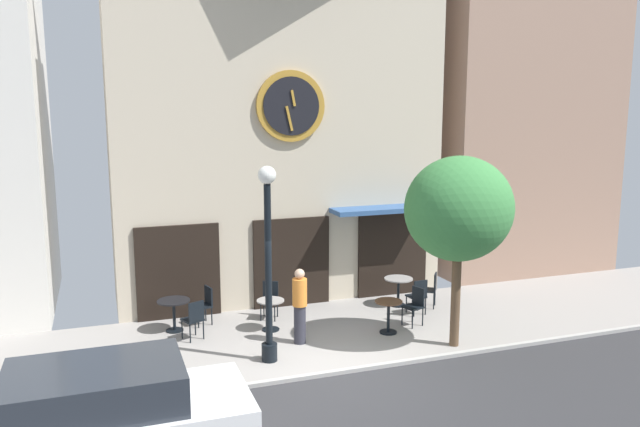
{
  "coord_description": "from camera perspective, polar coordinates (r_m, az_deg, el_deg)",
  "views": [
    {
      "loc": [
        -4.17,
        -10.68,
        5.13
      ],
      "look_at": [
        0.4,
        2.23,
        2.78
      ],
      "focal_mm": 35.32,
      "sensor_mm": 36.0,
      "label": 1
    }
  ],
  "objects": [
    {
      "name": "cafe_table_center_right",
      "position": [
        16.49,
        7.12,
        -6.52
      ],
      "size": [
        0.74,
        0.74,
        0.74
      ],
      "color": "black",
      "rests_on": "ground_plane"
    },
    {
      "name": "cafe_table_near_curb",
      "position": [
        14.7,
        -4.5,
        -8.7
      ],
      "size": [
        0.64,
        0.64,
        0.72
      ],
      "color": "black",
      "rests_on": "ground_plane"
    },
    {
      "name": "cafe_chair_near_lamp",
      "position": [
        15.86,
        8.88,
        -7.23
      ],
      "size": [
        0.44,
        0.44,
        0.9
      ],
      "color": "black",
      "rests_on": "ground_plane"
    },
    {
      "name": "street_tree",
      "position": [
        13.45,
        12.48,
        0.37
      ],
      "size": [
        2.33,
        2.1,
        4.11
      ],
      "color": "brown",
      "rests_on": "ground_plane"
    },
    {
      "name": "cafe_table_leftmost",
      "position": [
        14.57,
        6.23,
        -8.83
      ],
      "size": [
        0.63,
        0.63,
        0.76
      ],
      "color": "black",
      "rests_on": "ground_plane"
    },
    {
      "name": "neighbor_building_right",
      "position": [
        21.43,
        16.9,
        16.04
      ],
      "size": [
        5.72,
        4.25,
        15.26
      ],
      "color": "#9E7A66",
      "rests_on": "ground_plane"
    },
    {
      "name": "cafe_chair_near_tree",
      "position": [
        16.5,
        10.05,
        -6.6
      ],
      "size": [
        0.56,
        0.56,
        0.9
      ],
      "color": "black",
      "rests_on": "ground_plane"
    },
    {
      "name": "cafe_chair_by_entrance",
      "position": [
        14.32,
        -11.32,
        -9.19
      ],
      "size": [
        0.53,
        0.53,
        0.9
      ],
      "color": "black",
      "rests_on": "ground_plane"
    },
    {
      "name": "ground_plane",
      "position": [
        11.72,
        3.58,
        -16.35
      ],
      "size": [
        26.41,
        10.96,
        0.13
      ],
      "color": "gray"
    },
    {
      "name": "cafe_chair_outer",
      "position": [
        15.16,
        8.62,
        -8.03
      ],
      "size": [
        0.5,
        0.5,
        0.9
      ],
      "color": "black",
      "rests_on": "ground_plane"
    },
    {
      "name": "pedestrian_orange",
      "position": [
        13.78,
        -1.85,
        -8.29
      ],
      "size": [
        0.43,
        0.43,
        1.67
      ],
      "color": "#2D2D38",
      "rests_on": "ground_plane"
    },
    {
      "name": "parked_car_white",
      "position": [
        9.81,
        -19.54,
        -17.29
      ],
      "size": [
        4.3,
        2.02,
        1.55
      ],
      "color": "white",
      "rests_on": "ground_plane"
    },
    {
      "name": "clock_building",
      "position": [
        16.94,
        -3.9,
        10.94
      ],
      "size": [
        8.62,
        3.64,
        10.64
      ],
      "color": "beige",
      "rests_on": "ground_plane"
    },
    {
      "name": "cafe_chair_right_end",
      "position": [
        15.5,
        -4.58,
        -7.54
      ],
      "size": [
        0.54,
        0.54,
        0.9
      ],
      "color": "black",
      "rests_on": "ground_plane"
    },
    {
      "name": "cafe_table_center_left",
      "position": [
        14.96,
        -13.1,
        -8.39
      ],
      "size": [
        0.75,
        0.75,
        0.74
      ],
      "color": "black",
      "rests_on": "ground_plane"
    },
    {
      "name": "street_lamp",
      "position": [
        12.56,
        -4.71,
        -4.6
      ],
      "size": [
        0.36,
        0.36,
        3.98
      ],
      "color": "black",
      "rests_on": "ground_plane"
    },
    {
      "name": "cafe_chair_facing_wall",
      "position": [
        15.29,
        -10.39,
        -7.92
      ],
      "size": [
        0.49,
        0.49,
        0.9
      ],
      "color": "black",
      "rests_on": "ground_plane"
    }
  ]
}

